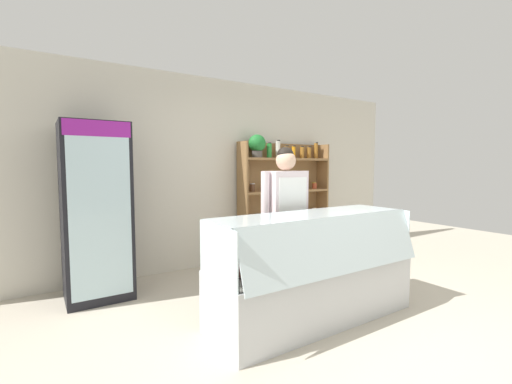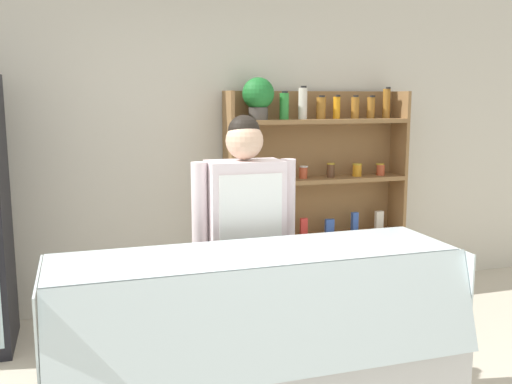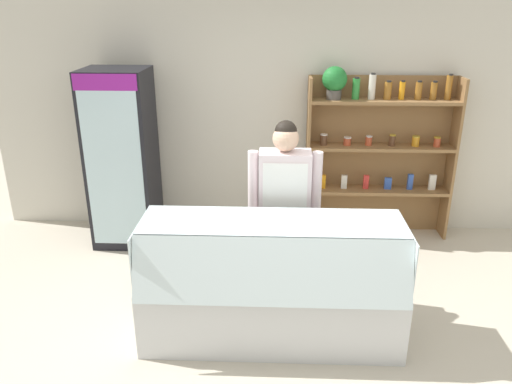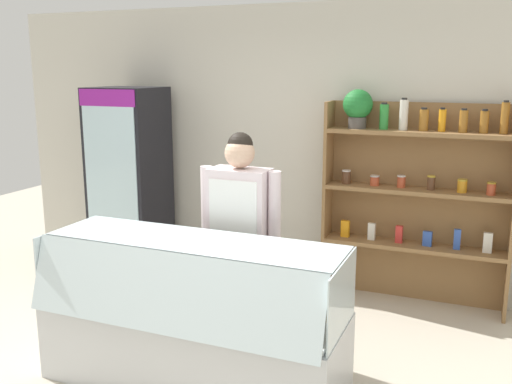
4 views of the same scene
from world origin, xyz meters
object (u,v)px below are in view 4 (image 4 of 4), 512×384
object	(u,v)px
drinks_fridge	(130,182)
deli_display_case	(192,341)
shop_clerk	(240,225)
shelving_unit	(410,185)

from	to	relation	value
drinks_fridge	deli_display_case	distance (m)	2.43
deli_display_case	shop_clerk	distance (m)	0.88
deli_display_case	shop_clerk	bearing A→B (deg)	79.64
drinks_fridge	shelving_unit	bearing A→B (deg)	6.55
shop_clerk	deli_display_case	bearing A→B (deg)	-100.36
shelving_unit	deli_display_case	distance (m)	2.41
deli_display_case	shop_clerk	size ratio (longest dim) A/B	1.22
drinks_fridge	shop_clerk	world-z (taller)	drinks_fridge
deli_display_case	shelving_unit	bearing A→B (deg)	60.89
drinks_fridge	shop_clerk	distance (m)	2.06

